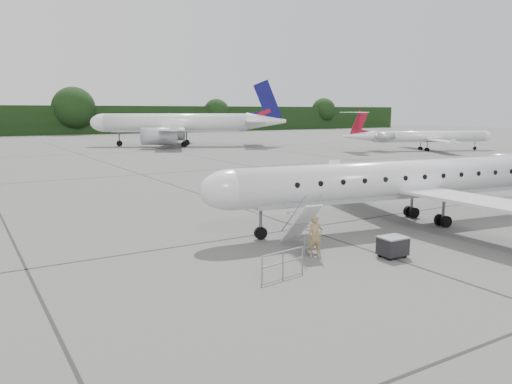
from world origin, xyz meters
TOP-DOWN VIEW (x-y plane):
  - ground at (0.00, 0.00)m, footprint 320.00×320.00m
  - treeline at (0.00, 130.00)m, footprint 260.00×4.00m
  - main_regional_jet at (0.79, 2.34)m, footprint 31.56×24.78m
  - airstair at (-8.10, 1.31)m, footprint 1.21×2.62m
  - passenger at (-8.30, -0.09)m, footprint 0.80×0.68m
  - safety_railing at (-11.05, -1.55)m, footprint 2.19×0.42m
  - baggage_cart at (-5.38, -1.98)m, footprint 1.20×0.98m
  - bg_narrowbody at (13.82, 70.14)m, footprint 41.00×37.29m
  - bg_regional_right at (45.62, 38.61)m, footprint 29.60×25.92m

SIDE VIEW (x-z plane):
  - ground at x=0.00m, z-range 0.00..0.00m
  - safety_railing at x=-11.05m, z-range 0.00..1.00m
  - baggage_cart at x=-5.38m, z-range 0.00..1.01m
  - passenger at x=-8.30m, z-range 0.00..1.87m
  - airstair at x=-8.10m, z-range 0.00..2.31m
  - bg_regional_right at x=45.62m, z-range 0.00..6.47m
  - main_regional_jet at x=0.79m, z-range 0.00..7.39m
  - treeline at x=0.00m, z-range 0.00..8.00m
  - bg_narrowbody at x=13.82m, z-range 0.00..12.03m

